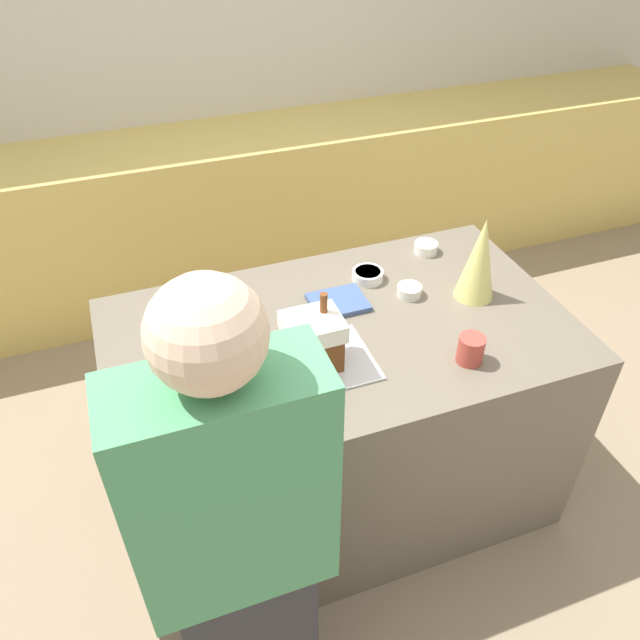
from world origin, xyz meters
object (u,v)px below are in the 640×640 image
person (239,555)px  cookbook (338,302)px  baking_tray (313,364)px  mug (471,349)px  candy_bowl_center_rear (409,290)px  decorative_tree (480,259)px  candy_bowl_beside_tree (368,275)px  gingerbread_house (313,340)px  candy_bowl_front_corner (167,308)px  candy_bowl_near_tray_right (426,247)px

person → cookbook: bearing=55.0°
baking_tray → mug: 0.51m
cookbook → candy_bowl_center_rear: bearing=-7.7°
mug → decorative_tree: bearing=57.1°
candy_bowl_beside_tree → mug: size_ratio=1.24×
person → baking_tray: bearing=55.1°
gingerbread_house → person: 0.69m
mug → candy_bowl_front_corner: bearing=146.7°
candy_bowl_beside_tree → baking_tray: bearing=-132.7°
candy_bowl_front_corner → cookbook: 0.61m
cookbook → mug: 0.52m
candy_bowl_beside_tree → candy_bowl_center_rear: candy_bowl_center_rear is taller
decorative_tree → baking_tray: bearing=-166.9°
decorative_tree → mug: 0.39m
candy_bowl_front_corner → gingerbread_house: bearing=-47.1°
candy_bowl_beside_tree → mug: bearing=-76.8°
candy_bowl_near_tray_right → candy_bowl_front_corner: 1.06m
gingerbread_house → candy_bowl_near_tray_right: gingerbread_house is taller
baking_tray → decorative_tree: (0.69, 0.16, 0.16)m
baking_tray → decorative_tree: decorative_tree is taller
candy_bowl_center_rear → mug: mug is taller
decorative_tree → candy_bowl_center_rear: decorative_tree is taller
gingerbread_house → cookbook: size_ratio=1.24×
decorative_tree → mug: bearing=-122.9°
candy_bowl_center_rear → mug: size_ratio=0.95×
candy_bowl_center_rear → candy_bowl_near_tray_right: bearing=51.5°
candy_bowl_center_rear → cookbook: (-0.27, 0.04, -0.01)m
baking_tray → mug: size_ratio=4.04×
candy_bowl_near_tray_right → baking_tray: bearing=-143.5°
candy_bowl_near_tray_right → mug: (-0.18, -0.64, 0.02)m
candy_bowl_beside_tree → mug: 0.56m
mug → cookbook: bearing=124.3°
baking_tray → candy_bowl_center_rear: 0.52m
candy_bowl_center_rear → person: size_ratio=0.05×
baking_tray → candy_bowl_front_corner: (-0.40, 0.43, 0.02)m
gingerbread_house → candy_bowl_center_rear: bearing=27.5°
candy_bowl_beside_tree → person: bearing=-128.4°
candy_bowl_beside_tree → candy_bowl_front_corner: (-0.76, 0.04, 0.01)m
baking_tray → gingerbread_house: 0.10m
candy_bowl_beside_tree → candy_bowl_front_corner: bearing=176.9°
baking_tray → person: 0.68m
decorative_tree → candy_bowl_near_tray_right: size_ratio=3.36×
baking_tray → cookbook: cookbook is taller
cookbook → candy_bowl_near_tray_right: bearing=24.4°
baking_tray → candy_bowl_near_tray_right: size_ratio=4.07×
cookbook → decorative_tree: bearing=-13.3°
decorative_tree → cookbook: bearing=166.7°
mug → baking_tray: bearing=162.7°
baking_tray → decorative_tree: 0.73m
mug → person: size_ratio=0.06×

